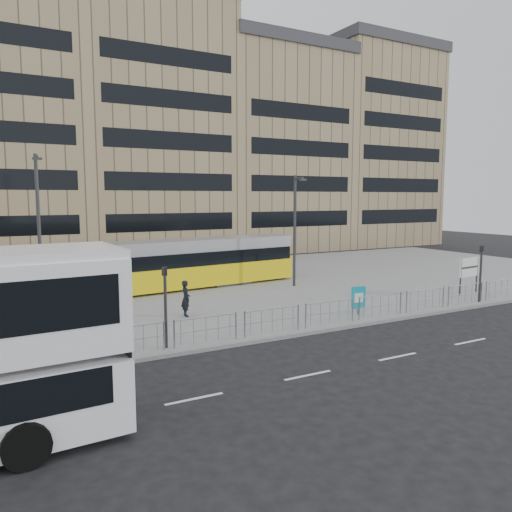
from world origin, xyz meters
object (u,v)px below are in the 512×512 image
station_sign (469,269)px  lamp_post_west (39,225)px  lamp_post_east (295,225)px  traffic_light_east (481,266)px  tram (101,271)px  ad_panel (358,298)px  pedestrian (186,298)px  traffic_light_west (165,297)px

station_sign → lamp_post_west: size_ratio=0.27×
lamp_post_east → traffic_light_east: bearing=-55.8°
traffic_light_east → lamp_post_east: size_ratio=0.44×
tram → lamp_post_west: size_ratio=3.31×
ad_panel → pedestrian: size_ratio=0.79×
ad_panel → lamp_post_east: size_ratio=0.20×
tram → lamp_post_east: size_ratio=3.69×
ad_panel → pedestrian: bearing=166.3°
traffic_light_west → traffic_light_east: same height
tram → pedestrian: size_ratio=14.91×
lamp_post_west → lamp_post_east: size_ratio=1.11×
station_sign → lamp_post_east: (-7.52, 7.19, 2.40)m
station_sign → lamp_post_west: (-22.44, 8.16, 2.81)m
tram → lamp_post_east: bearing=-16.7°
traffic_light_west → traffic_light_east: 17.70m
tram → station_sign: (19.23, -9.35, -0.04)m
tram → ad_panel: size_ratio=18.81×
station_sign → lamp_post_west: 24.04m
tram → traffic_light_west: traffic_light_west is taller
ad_panel → lamp_post_east: 8.82m
ad_panel → traffic_light_east: size_ratio=0.45×
ad_panel → lamp_post_east: lamp_post_east is taller
lamp_post_east → ad_panel: bearing=-101.3°
tram → traffic_light_east: traffic_light_east is taller
traffic_light_east → traffic_light_west: bearing=160.6°
station_sign → pedestrian: size_ratio=1.23×
station_sign → lamp_post_east: 10.67m
tram → pedestrian: 7.10m
pedestrian → lamp_post_east: lamp_post_east is taller
tram → traffic_light_east: size_ratio=8.39×
pedestrian → traffic_light_east: (15.24, -4.59, 1.10)m
tram → lamp_post_east: (11.71, -2.16, 2.36)m
station_sign → traffic_light_east: traffic_light_east is taller
traffic_light_west → lamp_post_west: bearing=88.9°
lamp_post_west → ad_panel: bearing=-34.3°
tram → ad_panel: 14.41m
station_sign → pedestrian: station_sign is taller
station_sign → lamp_post_east: size_ratio=0.30×
station_sign → traffic_light_west: (-19.09, -1.60, 0.49)m
traffic_light_west → lamp_post_west: (-3.34, 9.76, 2.32)m
pedestrian → lamp_post_east: 10.57m
lamp_post_east → pedestrian: bearing=-154.2°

